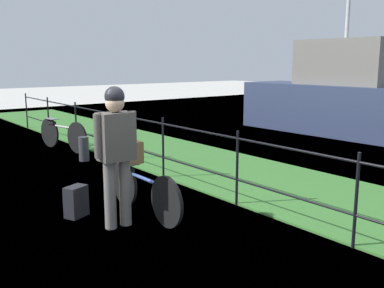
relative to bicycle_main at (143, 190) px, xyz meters
name	(u,v)px	position (x,y,z in m)	size (l,w,h in m)	color
ground_plane	(115,238)	(0.46, -0.66, -0.34)	(60.00, 60.00, 0.00)	beige
grass_strip	(293,189)	(0.46, 2.42, -0.32)	(27.00, 2.40, 0.03)	#38702D
iron_fence	(237,162)	(0.46, 1.22, 0.27)	(18.04, 0.04, 1.04)	black
bicycle_main	(143,190)	(0.00, 0.00, 0.00)	(1.68, 0.17, 0.63)	black
wooden_crate	(128,151)	(-0.38, 0.01, 0.44)	(0.39, 0.27, 0.29)	brown
terrier_dog	(128,135)	(-0.36, 0.01, 0.66)	(0.32, 0.14, 0.18)	silver
cyclist_person	(116,145)	(0.16, -0.45, 0.67)	(0.27, 0.54, 1.68)	slate
backpack_on_paving	(76,201)	(-0.47, -0.71, -0.14)	(0.28, 0.18, 0.40)	black
mooring_bollard	(84,149)	(-3.43, 0.72, -0.09)	(0.20, 0.20, 0.49)	#38383D
bicycle_parked	(62,134)	(-4.77, 0.82, 0.02)	(1.75, 0.38, 0.68)	black
moored_boat_mid	(342,99)	(-2.23, 7.68, 0.61)	(5.80, 1.81, 4.15)	#2D3856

